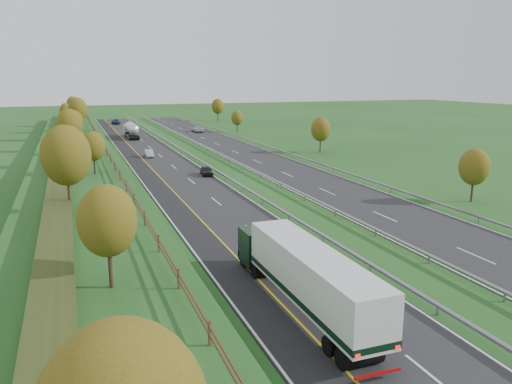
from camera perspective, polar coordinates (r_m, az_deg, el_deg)
ground at (r=76.65m, az=-3.85°, el=2.70°), size 400.00×400.00×0.00m
near_carriageway at (r=79.64m, az=-10.42°, el=2.92°), size 10.50×200.00×0.04m
far_carriageway at (r=84.03m, az=0.73°, el=3.64°), size 10.50×200.00×0.04m
hard_shoulder at (r=79.08m, az=-13.09°, el=2.73°), size 3.00×200.00×0.04m
lane_markings at (r=80.85m, az=-5.93°, el=3.23°), size 26.75×200.00×0.01m
embankment_left at (r=78.32m, az=-19.85°, el=2.93°), size 12.00×200.00×2.00m
hedge_left at (r=78.10m, az=-21.41°, el=3.93°), size 2.20×180.00×1.10m
fence_left at (r=77.81m, az=-16.63°, el=4.38°), size 0.12×189.06×1.20m
median_barrier_near at (r=80.70m, az=-6.45°, el=3.61°), size 0.32×200.00×0.71m
median_barrier_far at (r=82.07m, az=-2.99°, el=3.82°), size 0.32×200.00×0.71m
outer_barrier_far at (r=86.18m, az=4.34°, el=4.24°), size 0.32×200.00×0.71m
trees_left at (r=74.29m, az=-19.84°, el=6.61°), size 6.64×164.30×7.66m
trees_far at (r=115.38m, az=1.65°, el=8.26°), size 8.45×118.60×7.12m
box_lorry at (r=29.59m, az=5.47°, el=-9.31°), size 2.58×16.28×4.06m
road_tanker at (r=119.61m, az=-14.08°, el=6.90°), size 2.40×11.22×3.46m
car_dark_near at (r=71.18m, az=-5.67°, el=2.44°), size 1.90×3.88×1.27m
car_silver_mid at (r=89.51m, az=-12.16°, el=4.35°), size 1.41×3.89×1.27m
car_small_far at (r=157.09m, az=-15.73°, el=7.74°), size 2.39×5.09×1.44m
car_oncoming at (r=129.72m, az=-6.74°, el=7.14°), size 2.56×5.21×1.42m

